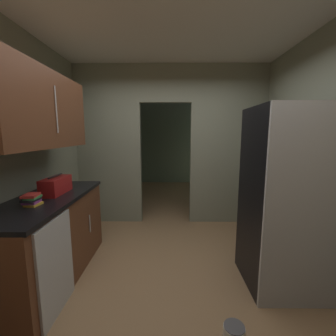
# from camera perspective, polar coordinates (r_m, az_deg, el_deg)

# --- Properties ---
(ground) EXTENTS (20.00, 20.00, 0.00)m
(ground) POSITION_cam_1_polar(r_m,az_deg,el_deg) (2.73, 0.72, -26.88)
(ground) COLOR #93704C
(kitchen_overhead_slab) EXTENTS (3.68, 7.42, 0.06)m
(kitchen_overhead_slab) POSITION_cam_1_polar(r_m,az_deg,el_deg) (2.97, 0.80, 32.18)
(kitchen_overhead_slab) COLOR silver
(kitchen_partition) EXTENTS (3.28, 0.12, 2.74)m
(kitchen_partition) POSITION_cam_1_polar(r_m,az_deg,el_deg) (3.93, 1.02, 6.77)
(kitchen_partition) COLOR gray
(kitchen_partition) RESTS_ON ground
(adjoining_room_shell) EXTENTS (3.28, 3.36, 2.74)m
(adjoining_room_shell) POSITION_cam_1_polar(r_m,az_deg,el_deg) (6.13, 0.62, 6.75)
(adjoining_room_shell) COLOR slate
(adjoining_room_shell) RESTS_ON ground
(refrigerator) EXTENTS (0.84, 0.76, 1.86)m
(refrigerator) POSITION_cam_1_polar(r_m,az_deg,el_deg) (2.61, 28.99, -7.09)
(refrigerator) COLOR black
(refrigerator) RESTS_ON ground
(lower_cabinet_run) EXTENTS (0.64, 1.65, 0.93)m
(lower_cabinet_run) POSITION_cam_1_polar(r_m,az_deg,el_deg) (2.83, -28.16, -15.74)
(lower_cabinet_run) COLOR brown
(lower_cabinet_run) RESTS_ON ground
(dishwasher) EXTENTS (0.02, 0.56, 0.87)m
(dishwasher) POSITION_cam_1_polar(r_m,az_deg,el_deg) (2.35, -26.70, -21.75)
(dishwasher) COLOR #B7BABC
(dishwasher) RESTS_ON ground
(upper_cabinet_counterside) EXTENTS (0.36, 1.48, 0.76)m
(upper_cabinet_counterside) POSITION_cam_1_polar(r_m,az_deg,el_deg) (2.61, -30.38, 12.79)
(upper_cabinet_counterside) COLOR brown
(boombox) EXTENTS (0.19, 0.41, 0.21)m
(boombox) POSITION_cam_1_polar(r_m,az_deg,el_deg) (2.79, -26.85, -4.03)
(boombox) COLOR maroon
(boombox) RESTS_ON lower_cabinet_run
(book_stack) EXTENTS (0.15, 0.17, 0.11)m
(book_stack) POSITION_cam_1_polar(r_m,az_deg,el_deg) (2.45, -31.57, -6.94)
(book_stack) COLOR gold
(book_stack) RESTS_ON lower_cabinet_run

